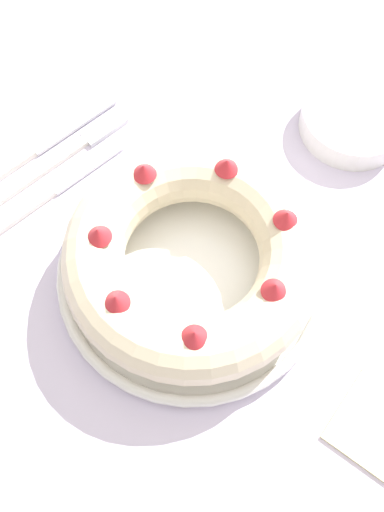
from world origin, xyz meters
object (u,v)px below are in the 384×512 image
(bundt_cake, at_px, (192,256))
(fork, at_px, (66,154))
(serving_dish, at_px, (192,272))
(serving_knife, at_px, (30,152))
(side_bowl, at_px, (354,120))
(cake_knife, at_px, (50,191))

(bundt_cake, height_order, fork, bundt_cake)
(serving_dish, xyz_separation_m, fork, (-0.22, -0.01, -0.01))
(serving_dish, height_order, bundt_cake, bundt_cake)
(serving_knife, xyz_separation_m, side_bowl, (0.23, 0.32, 0.01))
(bundt_cake, height_order, serving_knife, bundt_cake)
(serving_dish, distance_m, serving_knife, 0.25)
(serving_knife, height_order, cake_knife, same)
(bundt_cake, bearing_deg, serving_knife, -171.03)
(serving_dish, height_order, cake_knife, serving_dish)
(serving_dish, relative_size, cake_knife, 1.61)
(serving_dish, distance_m, side_bowl, 0.28)
(serving_dish, relative_size, side_bowl, 2.26)
(bundt_cake, xyz_separation_m, fork, (-0.22, -0.01, -0.05))
(fork, bearing_deg, serving_dish, 6.60)
(fork, bearing_deg, cake_knife, -52.23)
(bundt_cake, bearing_deg, fork, -177.87)
(fork, relative_size, cake_knife, 1.14)
(serving_dish, bearing_deg, bundt_cake, -60.81)
(serving_dish, distance_m, fork, 0.22)
(serving_knife, bearing_deg, fork, 41.27)
(serving_dish, bearing_deg, side_bowl, 93.83)
(cake_knife, distance_m, side_bowl, 0.37)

